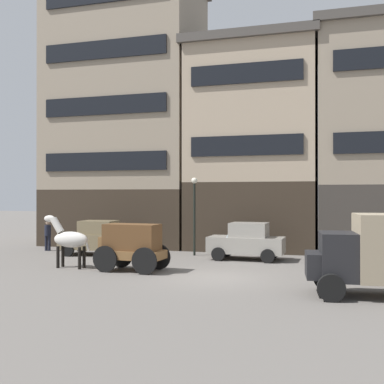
# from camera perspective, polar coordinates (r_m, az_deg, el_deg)

# --- Properties ---
(ground_plane) EXTENTS (120.00, 120.00, 0.00)m
(ground_plane) POSITION_cam_1_polar(r_m,az_deg,el_deg) (18.69, 2.53, -10.25)
(ground_plane) COLOR #605B56
(building_far_left) EXTENTS (9.84, 7.10, 17.37)m
(building_far_left) POSITION_cam_1_polar(r_m,az_deg,el_deg) (32.12, -7.81, 9.57)
(building_far_left) COLOR #33281E
(building_far_left) RESTS_ON ground_plane
(building_center_left) EXTENTS (7.84, 7.10, 12.32)m
(building_center_left) POSITION_cam_1_polar(r_m,az_deg,el_deg) (29.40, 7.57, 5.52)
(building_center_left) COLOR #33281E
(building_center_left) RESTS_ON ground_plane
(cargo_wagon) EXTENTS (2.99, 1.67, 1.98)m
(cargo_wagon) POSITION_cam_1_polar(r_m,az_deg,el_deg) (20.28, -7.35, -6.19)
(cargo_wagon) COLOR brown
(cargo_wagon) RESTS_ON ground_plane
(draft_horse) EXTENTS (2.35, 0.70, 2.30)m
(draft_horse) POSITION_cam_1_polar(r_m,az_deg,el_deg) (21.61, -14.57, -5.49)
(draft_horse) COLOR beige
(draft_horse) RESTS_ON ground_plane
(delivery_truck_near) EXTENTS (4.49, 2.48, 2.62)m
(delivery_truck_near) POSITION_cam_1_polar(r_m,az_deg,el_deg) (16.14, 22.00, -6.72)
(delivery_truck_near) COLOR black
(delivery_truck_near) RESTS_ON ground_plane
(sedan_dark) EXTENTS (3.75, 1.96, 1.83)m
(sedan_dark) POSITION_cam_1_polar(r_m,az_deg,el_deg) (23.66, 6.60, -5.91)
(sedan_dark) COLOR gray
(sedan_dark) RESTS_ON ground_plane
(sedan_light) EXTENTS (3.80, 2.06, 1.83)m
(sedan_light) POSITION_cam_1_polar(r_m,az_deg,el_deg) (25.79, -11.42, -5.43)
(sedan_light) COLOR #7A6B4C
(sedan_light) RESTS_ON ground_plane
(pedestrian_officer) EXTENTS (0.45, 0.45, 1.79)m
(pedestrian_officer) POSITION_cam_1_polar(r_m,az_deg,el_deg) (28.42, -16.96, -4.81)
(pedestrian_officer) COLOR black
(pedestrian_officer) RESTS_ON ground_plane
(streetlamp_curbside) EXTENTS (0.32, 0.32, 4.12)m
(streetlamp_curbside) POSITION_cam_1_polar(r_m,az_deg,el_deg) (25.07, 0.29, -1.56)
(streetlamp_curbside) COLOR black
(streetlamp_curbside) RESTS_ON ground_plane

